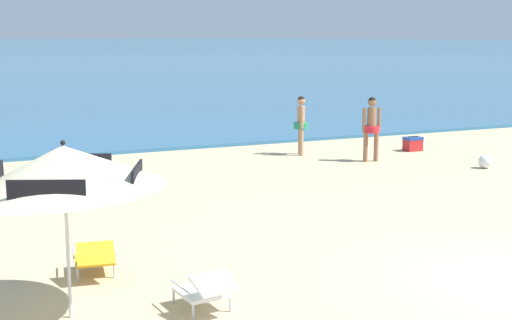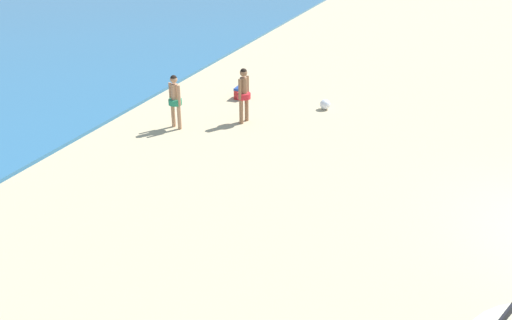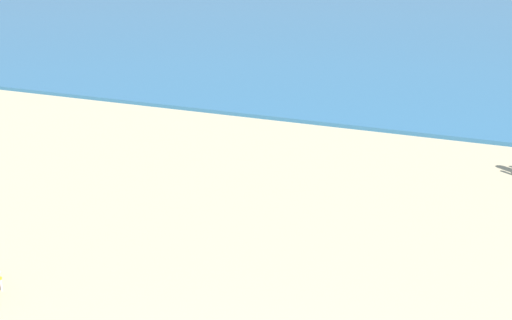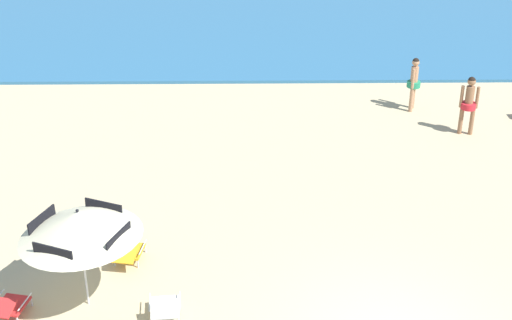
{
  "view_description": "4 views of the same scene",
  "coord_description": "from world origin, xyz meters",
  "views": [
    {
      "loc": [
        -7.02,
        -6.9,
        3.27
      ],
      "look_at": [
        -1.38,
        5.4,
        0.92
      ],
      "focal_mm": 50.4,
      "sensor_mm": 36.0,
      "label": 1
    },
    {
      "loc": [
        -10.44,
        2.92,
        5.86
      ],
      "look_at": [
        -0.91,
        6.65,
        1.01
      ],
      "focal_mm": 36.64,
      "sensor_mm": 36.0,
      "label": 2
    },
    {
      "loc": [
        1.97,
        -3.96,
        5.07
      ],
      "look_at": [
        -2.18,
        6.12,
        1.3
      ],
      "focal_mm": 50.62,
      "sensor_mm": 36.0,
      "label": 3
    },
    {
      "loc": [
        -2.61,
        -10.43,
        9.13
      ],
      "look_at": [
        -2.41,
        4.9,
        1.21
      ],
      "focal_mm": 53.38,
      "sensor_mm": 36.0,
      "label": 4
    }
  ],
  "objects": []
}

